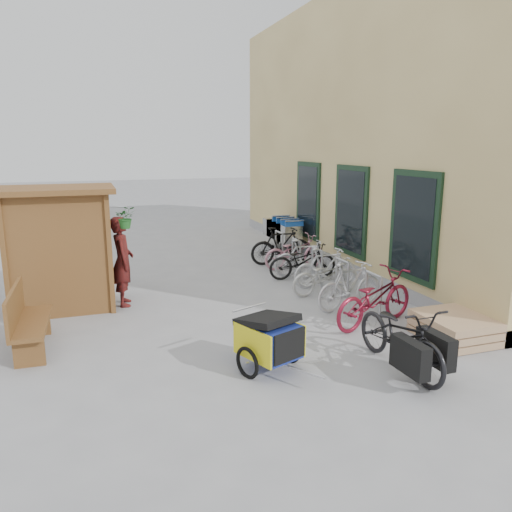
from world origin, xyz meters
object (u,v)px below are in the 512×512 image
object	(u,v)px
bike_4	(303,261)
bike_5	(305,258)
bike_2	(326,276)
bike_1	(350,286)
person_kiosk	(123,261)
bike_3	(326,267)
child_trailer	(269,337)
cargo_bike	(402,337)
shopping_carts	(282,230)
bike_7	(281,246)
pallet_stack	(454,328)
bench	(25,319)
kiosk	(54,231)
bike_0	(375,298)
bike_6	(295,252)

from	to	relation	value
bike_4	bike_5	distance (m)	0.21
bike_2	bike_1	bearing A→B (deg)	178.06
person_kiosk	bike_3	xyz separation A→B (m)	(4.44, -0.17, -0.45)
child_trailer	bike_3	distance (m)	4.50
cargo_bike	bike_5	world-z (taller)	cargo_bike
bike_3	bike_4	bearing A→B (deg)	15.16
shopping_carts	bike_1	xyz separation A→B (m)	(-0.86, -5.77, -0.14)
bike_3	bike_7	world-z (taller)	bike_7
pallet_stack	person_kiosk	distance (m)	6.31
bench	cargo_bike	bearing A→B (deg)	-24.43
kiosk	person_kiosk	xyz separation A→B (m)	(1.23, -0.16, -0.65)
bench	bike_1	size ratio (longest dim) A/B	1.02
bike_3	bike_4	xyz separation A→B (m)	(-0.19, 0.85, -0.02)
bike_7	bike_4	bearing A→B (deg)	-179.78
kiosk	bike_1	size ratio (longest dim) A/B	1.56
person_kiosk	bike_3	world-z (taller)	person_kiosk
shopping_carts	bike_4	xyz separation A→B (m)	(-0.79, -3.35, -0.17)
cargo_bike	bike_0	distance (m)	1.83
person_kiosk	bike_1	world-z (taller)	person_kiosk
person_kiosk	bike_1	bearing A→B (deg)	-110.27
bike_2	bike_4	size ratio (longest dim) A/B	0.94
person_kiosk	bike_6	size ratio (longest dim) A/B	1.06
bike_0	bike_1	bearing A→B (deg)	-20.07
kiosk	bike_7	size ratio (longest dim) A/B	1.46
bike_0	bike_5	world-z (taller)	bike_0
bike_5	pallet_stack	bearing A→B (deg)	-159.17
bike_0	person_kiosk	bearing A→B (deg)	39.13
bike_0	bike_6	world-z (taller)	bike_0
shopping_carts	bike_6	bearing A→B (deg)	-103.74
shopping_carts	bike_0	distance (m)	6.77
cargo_bike	bike_6	size ratio (longest dim) A/B	1.15
child_trailer	cargo_bike	bearing A→B (deg)	-40.91
bike_7	pallet_stack	bearing A→B (deg)	-170.56
cargo_bike	bike_4	xyz separation A→B (m)	(0.72, 5.08, -0.06)
bench	person_kiosk	size ratio (longest dim) A/B	0.90
bike_5	child_trailer	bearing A→B (deg)	162.68
pallet_stack	child_trailer	size ratio (longest dim) A/B	0.80
bike_6	bike_1	bearing A→B (deg)	171.74
bike_3	child_trailer	bearing A→B (deg)	145.89
bench	child_trailer	size ratio (longest dim) A/B	1.09
cargo_bike	bike_2	world-z (taller)	cargo_bike
bike_3	pallet_stack	bearing A→B (deg)	-167.55
bike_0	pallet_stack	bearing A→B (deg)	-157.42
bike_6	person_kiosk	bearing A→B (deg)	107.21
bike_2	bike_4	xyz separation A→B (m)	(0.08, 1.38, 0.03)
bike_0	bike_6	size ratio (longest dim) A/B	1.12
child_trailer	bike_2	bearing A→B (deg)	29.89
cargo_bike	bike_3	distance (m)	4.33
person_kiosk	shopping_carts	bearing A→B (deg)	-49.14
kiosk	bike_0	xyz separation A→B (m)	(5.38, -2.83, -1.05)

